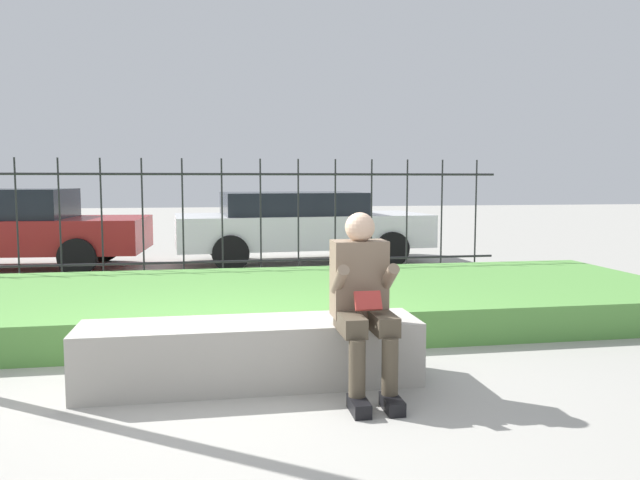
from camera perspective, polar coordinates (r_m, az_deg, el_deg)
ground_plane at (r=4.70m, az=-7.82°, el=-13.00°), size 60.00×60.00×0.00m
stone_bench at (r=4.64m, az=-6.28°, el=-10.54°), size 2.45×0.58×0.46m
person_seated_reader at (r=4.33m, az=3.93°, el=-5.10°), size 0.42×0.73×1.26m
grass_berm at (r=6.80m, az=-8.53°, el=-5.75°), size 9.96×3.03×0.33m
iron_fence at (r=8.71m, az=-8.93°, el=1.77°), size 7.96×0.03×1.78m
car_parked_center at (r=11.26m, az=-1.85°, el=1.44°), size 4.58×2.21×1.27m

